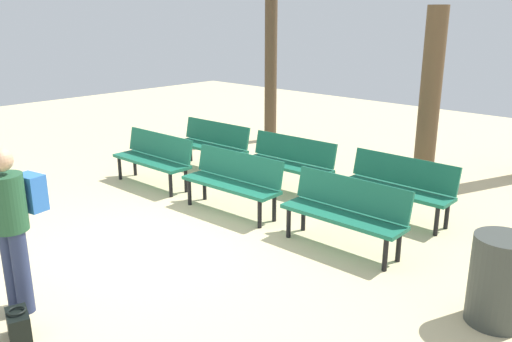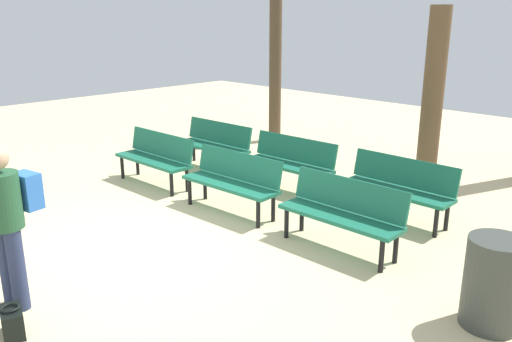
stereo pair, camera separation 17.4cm
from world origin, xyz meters
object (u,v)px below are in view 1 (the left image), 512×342
Objects in this scene: bench_r0_c1 at (233,179)px; handbag at (19,325)px; visitor_with_backpack at (13,220)px; trash_bin at (499,280)px; bench_r1_c0 at (212,143)px; tree_2 at (271,72)px; tree_0 at (430,99)px; bench_r0_c2 at (345,209)px; bench_r1_c1 at (289,160)px; bench_r1_c2 at (399,184)px; bench_r0_c0 at (154,156)px.

bench_r0_c1 is 3.68m from handbag.
bench_r0_c1 is 0.98× the size of visitor_with_backpack.
trash_bin is (3.03, 3.21, 0.30)m from handbag.
bench_r1_c0 is 2.81m from tree_2.
handbag is at bearing -62.70° from bench_r1_c0.
bench_r1_c0 is at bearing 119.59° from handbag.
bench_r0_c1 is 0.55× the size of tree_0.
bench_r0_c2 reaches higher than handbag.
bench_r1_c1 is at bearing -43.25° from tree_2.
visitor_with_backpack is (3.03, -7.09, -0.63)m from tree_2.
bench_r1_c2 is at bearing -0.26° from bench_r1_c0.
bench_r1_c2 is (3.78, 1.46, 0.00)m from bench_r0_c0.
bench_r1_c0 is (-0.00, 1.33, 0.00)m from bench_r0_c0.
bench_r0_c0 reaches higher than trash_bin.
bench_r0_c2 is at bearing 74.15° from handbag.
trash_bin is at bearing -151.18° from visitor_with_backpack.
handbag is (2.76, -4.86, -0.37)m from bench_r1_c0.
tree_2 reaches higher than trash_bin.
bench_r0_c0 is 1.33m from bench_r1_c0.
tree_2 reaches higher than bench_r0_c2.
bench_r1_c2 is (3.78, 0.13, 0.00)m from bench_r1_c0.
bench_r1_c1 is (1.84, 1.37, 0.00)m from bench_r0_c0.
bench_r0_c2 is 0.55× the size of tree_0.
handbag is at bearing -102.00° from bench_r1_c2.
bench_r0_c0 is at bearing -92.15° from bench_r1_c0.
bench_r0_c1 is at bearing -143.20° from bench_r1_c2.
tree_0 reaches higher than bench_r1_c2.
tree_0 is 8.25× the size of handbag.
visitor_with_backpack is at bearing -86.32° from bench_r0_c1.
tree_0 is at bearing 104.10° from bench_r1_c2.
bench_r0_c0 is 4.03m from tree_2.
bench_r1_c1 is at bearing 156.75° from trash_bin.
tree_0 is at bearing 85.02° from handbag.
bench_r0_c2 is (1.90, 0.08, 0.00)m from bench_r0_c1.
bench_r1_c2 is (-0.01, 1.36, 0.00)m from bench_r0_c2.
visitor_with_backpack reaches higher than bench_r1_c1.
tree_0 reaches higher than bench_r0_c1.
visitor_with_backpack reaches higher than bench_r0_c0.
bench_r1_c0 and bench_r1_c1 have the same top height.
tree_2 is (-4.10, 0.67, 0.09)m from tree_0.
tree_2 is 3.59× the size of trash_bin.
bench_r0_c0 reaches higher than handbag.
trash_bin is (2.01, -1.78, -0.07)m from bench_r1_c2.
tree_2 is at bearing 104.58° from bench_r1_c0.
bench_r0_c1 is 4.53× the size of handbag.
bench_r0_c2 is 1.00× the size of bench_r1_c0.
tree_0 reaches higher than bench_r1_c1.
bench_r0_c0 is 1.00× the size of bench_r0_c2.
visitor_with_backpack is 4.61× the size of handbag.
handbag is (0.48, -0.26, -0.80)m from visitor_with_backpack.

